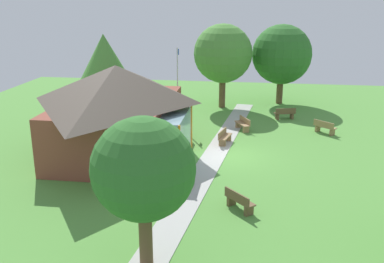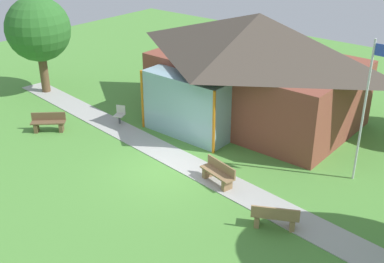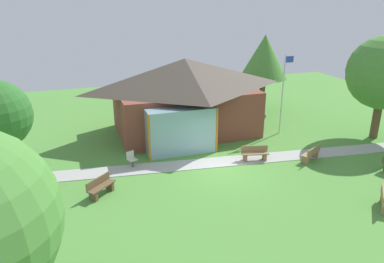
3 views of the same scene
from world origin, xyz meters
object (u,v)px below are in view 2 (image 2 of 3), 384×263
Objects in this scene: pavilion at (254,66)px; tree_west_hedge at (38,29)px; bench_rear_near_path at (218,174)px; bench_mid_right at (275,217)px; bench_mid_left at (49,123)px; patio_chair_west at (120,115)px; flagpole at (366,106)px.

tree_west_hedge is (-10.52, -4.02, 0.81)m from pavilion.
bench_rear_near_path is at bearing -67.97° from pavilion.
tree_west_hedge is (-15.79, 2.69, 2.99)m from bench_mid_right.
bench_mid_left is 1.62× the size of patio_chair_west.
bench_mid_left and bench_mid_right have the same top height.
bench_mid_right is (11.49, 0.20, 0.00)m from bench_mid_left.
bench_rear_near_path is 6.80m from patio_chair_west.
pavilion is 7.06× the size of bench_mid_left.
pavilion is at bearing 20.94° from tree_west_hedge.
patio_chair_west is (-4.36, -4.33, -2.17)m from pavilion.
bench_mid_left is at bearing -131.95° from pavilion.
pavilion reaches higher than bench_mid_right.
bench_mid_left is 0.91× the size of bench_mid_right.
bench_rear_near_path is at bearing -136.77° from flagpole.
bench_rear_near_path is (2.30, -5.69, -2.18)m from pavilion.
bench_mid_right is (-0.73, -4.50, -2.53)m from flagpole.
flagpole reaches higher than bench_mid_left.
bench_mid_left is at bearing 32.82° from patio_chair_west.
flagpole is 5.67m from bench_rear_near_path.
patio_chair_west is (1.86, 2.58, 0.01)m from bench_mid_left.
flagpole reaches higher than bench_rear_near_path.
bench_rear_near_path is 13.27m from tree_west_hedge.
patio_chair_west is at bearing -2.86° from tree_west_hedge.
bench_mid_right is at bearing 174.47° from bench_rear_near_path.
flagpole reaches higher than tree_west_hedge.
bench_rear_near_path is (-2.97, 1.02, 0.00)m from bench_mid_right.
bench_mid_right is 9.92m from patio_chair_west.
pavilion is at bearing 99.96° from bench_mid_right.
pavilion is 11.29m from tree_west_hedge.
pavilion is at bearing -54.57° from bench_rear_near_path.
bench_rear_near_path is 0.31× the size of tree_west_hedge.
bench_rear_near_path is 1.82× the size of patio_chair_west.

